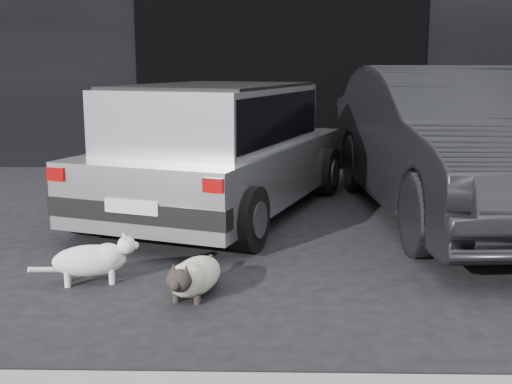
{
  "coord_description": "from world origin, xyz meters",
  "views": [
    {
      "loc": [
        0.88,
        -5.11,
        1.46
      ],
      "look_at": [
        0.77,
        -0.2,
        0.48
      ],
      "focal_mm": 45.0,
      "sensor_mm": 36.0,
      "label": 1
    }
  ],
  "objects_px": {
    "silver_hatchback": "(219,144)",
    "cat_siamese": "(193,277)",
    "cat_white": "(94,259)",
    "second_car": "(453,143)"
  },
  "relations": [
    {
      "from": "silver_hatchback",
      "to": "cat_siamese",
      "type": "height_order",
      "value": "silver_hatchback"
    },
    {
      "from": "silver_hatchback",
      "to": "cat_white",
      "type": "height_order",
      "value": "silver_hatchback"
    },
    {
      "from": "silver_hatchback",
      "to": "second_car",
      "type": "distance_m",
      "value": 2.25
    },
    {
      "from": "silver_hatchback",
      "to": "cat_siamese",
      "type": "bearing_deg",
      "value": -70.26
    },
    {
      "from": "second_car",
      "to": "cat_white",
      "type": "xyz_separation_m",
      "value": [
        -2.94,
        -1.96,
        -0.56
      ]
    },
    {
      "from": "second_car",
      "to": "cat_siamese",
      "type": "xyz_separation_m",
      "value": [
        -2.24,
        -2.22,
        -0.6
      ]
    },
    {
      "from": "cat_siamese",
      "to": "cat_white",
      "type": "distance_m",
      "value": 0.75
    },
    {
      "from": "second_car",
      "to": "silver_hatchback",
      "type": "bearing_deg",
      "value": 172.72
    },
    {
      "from": "cat_siamese",
      "to": "cat_white",
      "type": "bearing_deg",
      "value": -6.77
    },
    {
      "from": "cat_white",
      "to": "silver_hatchback",
      "type": "bearing_deg",
      "value": 148.55
    }
  ]
}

